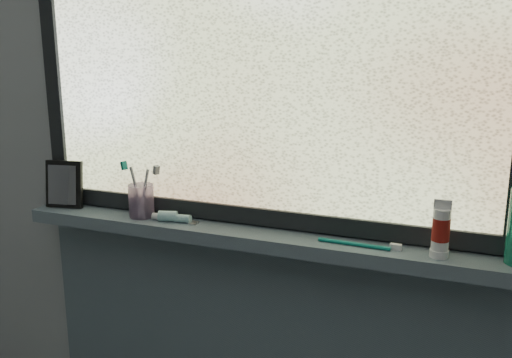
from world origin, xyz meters
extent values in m
cube|color=#9EA3A8|center=(0.00, 1.30, 1.25)|extent=(3.00, 0.01, 2.50)
cube|color=slate|center=(0.00, 1.23, 1.00)|extent=(1.62, 0.14, 0.04)
cube|color=silver|center=(0.00, 1.28, 1.53)|extent=(1.50, 0.01, 1.00)
cube|color=black|center=(0.00, 1.28, 1.05)|extent=(1.60, 0.03, 0.05)
cube|color=black|center=(-0.78, 1.28, 1.53)|extent=(0.05, 0.03, 1.10)
cube|color=black|center=(-0.73, 1.23, 1.10)|extent=(0.13, 0.08, 0.15)
cylinder|color=#B18FBD|center=(-0.44, 1.23, 1.07)|extent=(0.10, 0.10, 0.10)
cylinder|color=silver|center=(0.44, 1.21, 1.10)|extent=(0.06, 0.06, 0.11)
camera|label=1|loc=(0.49, -0.21, 1.55)|focal=40.00mm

